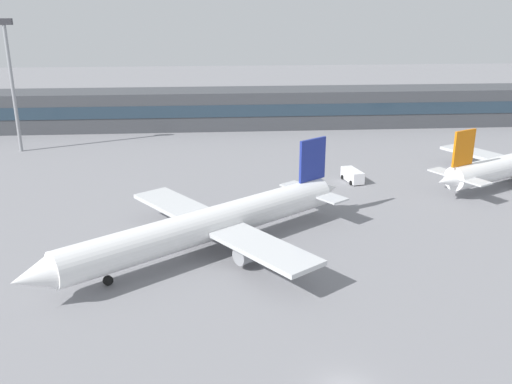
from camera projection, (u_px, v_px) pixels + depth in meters
ground_plane at (283, 211)px, 81.23m from camera, size 400.00×400.00×0.00m
terminal_building at (253, 108)px, 135.69m from camera, size 157.29×12.13×9.00m
airplane_near at (207, 225)px, 66.74m from camera, size 39.26×30.74×11.38m
service_van_white at (352, 175)px, 94.20m from camera, size 3.12×5.50×2.08m
floodlight_tower_west at (11, 77)px, 109.21m from camera, size 3.20×0.80×26.03m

